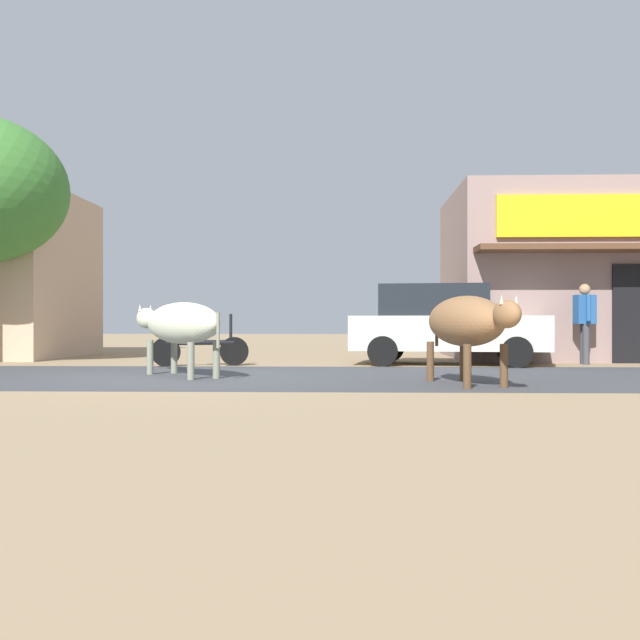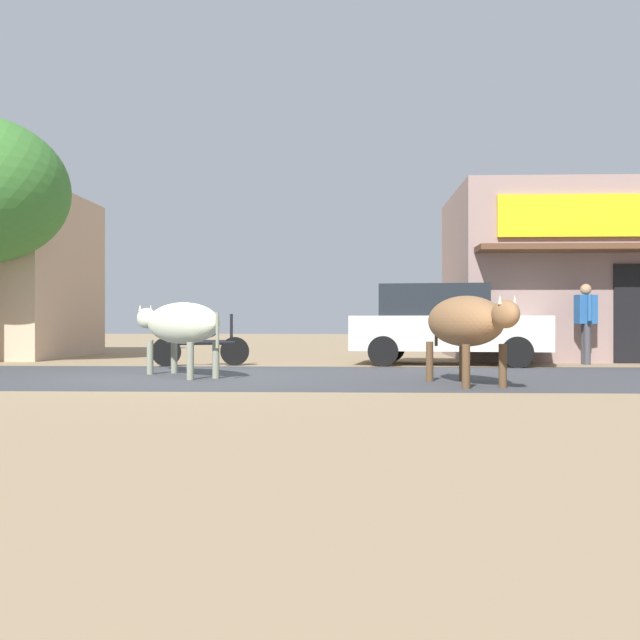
{
  "view_description": "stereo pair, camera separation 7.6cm",
  "coord_description": "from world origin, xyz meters",
  "px_view_note": "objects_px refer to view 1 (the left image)",
  "views": [
    {
      "loc": [
        2.53,
        -12.33,
        0.9
      ],
      "look_at": [
        2.05,
        1.21,
        0.91
      ],
      "focal_mm": 43.16,
      "sensor_mm": 36.0,
      "label": 1
    },
    {
      "loc": [
        2.61,
        -12.33,
        0.9
      ],
      "look_at": [
        2.05,
        1.21,
        0.91
      ],
      "focal_mm": 43.16,
      "sensor_mm": 36.0,
      "label": 2
    }
  ],
  "objects_px": {
    "cow_near_brown": "(180,324)",
    "cow_far_dark": "(467,322)",
    "parked_motorcycle": "(202,343)",
    "pedestrian_by_shop": "(585,317)",
    "parked_hatchback_car": "(445,324)"
  },
  "relations": [
    {
      "from": "cow_near_brown",
      "to": "cow_far_dark",
      "type": "relative_size",
      "value": 0.96
    },
    {
      "from": "cow_near_brown",
      "to": "cow_far_dark",
      "type": "distance_m",
      "value": 4.65
    },
    {
      "from": "pedestrian_by_shop",
      "to": "cow_far_dark",
      "type": "bearing_deg",
      "value": -121.9
    },
    {
      "from": "parked_hatchback_car",
      "to": "parked_motorcycle",
      "type": "relative_size",
      "value": 2.22
    },
    {
      "from": "parked_hatchback_car",
      "to": "cow_near_brown",
      "type": "xyz_separation_m",
      "value": [
        -4.72,
        -3.5,
        0.01
      ]
    },
    {
      "from": "parked_motorcycle",
      "to": "cow_far_dark",
      "type": "relative_size",
      "value": 0.73
    },
    {
      "from": "parked_motorcycle",
      "to": "cow_near_brown",
      "type": "height_order",
      "value": "cow_near_brown"
    },
    {
      "from": "parked_hatchback_car",
      "to": "cow_near_brown",
      "type": "bearing_deg",
      "value": -143.43
    },
    {
      "from": "cow_far_dark",
      "to": "pedestrian_by_shop",
      "type": "bearing_deg",
      "value": 58.1
    },
    {
      "from": "parked_motorcycle",
      "to": "cow_far_dark",
      "type": "xyz_separation_m",
      "value": [
        4.57,
        -4.31,
        0.42
      ]
    },
    {
      "from": "parked_motorcycle",
      "to": "pedestrian_by_shop",
      "type": "height_order",
      "value": "pedestrian_by_shop"
    },
    {
      "from": "cow_near_brown",
      "to": "parked_motorcycle",
      "type": "bearing_deg",
      "value": 93.55
    },
    {
      "from": "parked_hatchback_car",
      "to": "pedestrian_by_shop",
      "type": "distance_m",
      "value": 2.89
    },
    {
      "from": "parked_hatchback_car",
      "to": "pedestrian_by_shop",
      "type": "relative_size",
      "value": 2.51
    },
    {
      "from": "parked_motorcycle",
      "to": "pedestrian_by_shop",
      "type": "distance_m",
      "value": 7.85
    }
  ]
}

